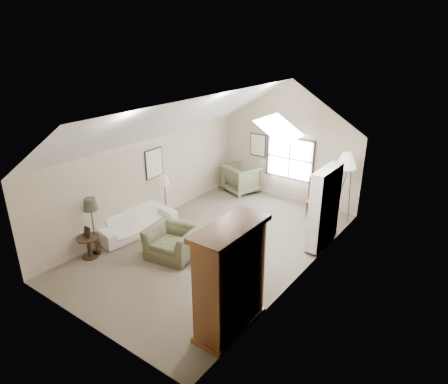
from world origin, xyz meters
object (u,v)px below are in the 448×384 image
Objects in this scene: armoire at (230,279)px; armchair_near at (173,242)px; coffee_table at (201,252)px; armchair_far at (242,179)px; sofa at (136,222)px; side_table at (89,247)px; side_chair at (315,198)px.

armoire is 1.83× the size of armchair_near.
armchair_near reaches higher than coffee_table.
armoire is at bearing 140.49° from armchair_far.
sofa is at bearing 159.87° from armoire.
sofa is 1.60m from side_table.
armoire reaches higher than side_chair.
coffee_table is 1.39× the size of side_table.
armchair_near is 2.11× the size of side_table.
armchair_far is at bearing 91.60° from armchair_near.
side_chair is (-0.80, 5.65, -0.50)m from armoire.
coffee_table is at bearing -124.72° from side_chair.
armchair_far reaches higher than armchair_near.
side_table is (-2.34, -1.60, 0.08)m from coffee_table.
sofa is at bearing 159.15° from armchair_near.
armoire is 4.46m from side_table.
armchair_far is 1.91× the size of side_table.
side_table is at bearing -170.57° from sofa.
sofa is 4.44m from armchair_far.
side_chair reaches higher than side_table.
armchair_near is at bearing 154.29° from armoire.
armchair_far is at bearing 83.70° from side_table.
armchair_near is (-2.71, 1.30, -0.71)m from armoire.
armoire is 4.73m from sofa.
coffee_table is (0.67, 0.30, -0.19)m from armchair_near.
armchair_near is 4.80m from armchair_far.
coffee_table is 4.25m from side_chair.
coffee_table is (-2.04, 1.60, -0.90)m from armoire.
armchair_near is 1.01× the size of side_chair.
side_table is (-0.66, -5.99, -0.21)m from armchair_far.
coffee_table is 0.66× the size of side_chair.
sofa is at bearing 179.95° from coffee_table.
armoire reaches higher than sofa.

